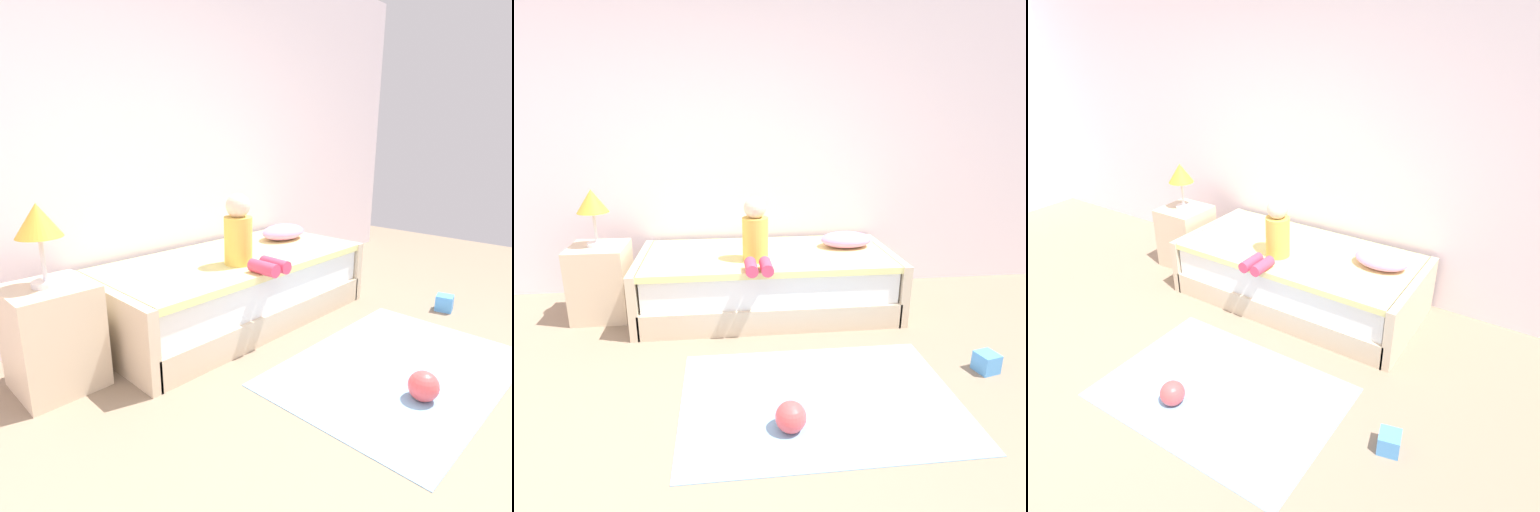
% 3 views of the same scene
% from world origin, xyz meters
% --- Properties ---
extents(ground_plane, '(9.20, 9.20, 0.00)m').
position_xyz_m(ground_plane, '(0.00, 0.00, 0.00)').
color(ground_plane, gray).
extents(wall_rear, '(7.20, 0.10, 2.90)m').
position_xyz_m(wall_rear, '(0.00, 2.60, 1.45)').
color(wall_rear, white).
rests_on(wall_rear, ground).
extents(bed, '(2.11, 1.00, 0.50)m').
position_xyz_m(bed, '(0.57, 2.00, 0.25)').
color(bed, beige).
rests_on(bed, ground).
extents(nightstand, '(0.44, 0.44, 0.60)m').
position_xyz_m(nightstand, '(-0.78, 2.01, 0.30)').
color(nightstand, beige).
rests_on(nightstand, ground).
extents(table_lamp, '(0.24, 0.24, 0.45)m').
position_xyz_m(table_lamp, '(-0.78, 2.01, 0.94)').
color(table_lamp, silver).
rests_on(table_lamp, nightstand).
extents(child_figure, '(0.20, 0.51, 0.50)m').
position_xyz_m(child_figure, '(0.46, 1.77, 0.70)').
color(child_figure, gold).
rests_on(child_figure, bed).
extents(pillow, '(0.44, 0.30, 0.13)m').
position_xyz_m(pillow, '(1.27, 2.10, 0.56)').
color(pillow, '#EA8CC6').
rests_on(pillow, bed).
extents(toy_ball, '(0.16, 0.16, 0.16)m').
position_xyz_m(toy_ball, '(0.53, 0.45, 0.08)').
color(toy_ball, '#E54C4C').
rests_on(toy_ball, ground).
extents(area_rug, '(1.60, 1.10, 0.01)m').
position_xyz_m(area_rug, '(0.74, 0.70, 0.00)').
color(area_rug, '#7AA8CC').
rests_on(area_rug, ground).
extents(toy_block, '(0.15, 0.15, 0.13)m').
position_xyz_m(toy_block, '(1.87, 0.87, 0.06)').
color(toy_block, '#4C99E5').
rests_on(toy_block, ground).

